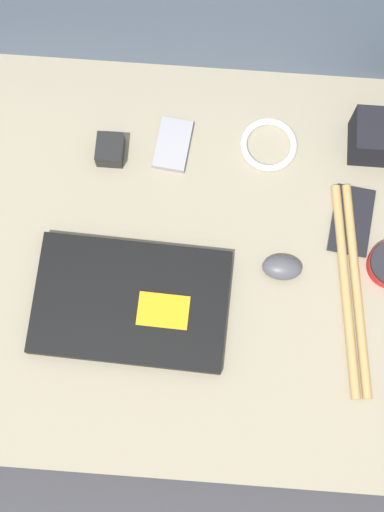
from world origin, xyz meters
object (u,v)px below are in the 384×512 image
(computer_mouse, at_px, (282,268))
(phone_black, at_px, (351,220))
(charger_brick, at_px, (110,150))
(laptop, at_px, (131,302))
(phone_silver, at_px, (173,145))

(computer_mouse, bearing_deg, phone_black, 40.09)
(computer_mouse, xyz_separation_m, charger_brick, (-0.33, 0.20, 0.00))
(computer_mouse, height_order, charger_brick, charger_brick)
(phone_black, relative_size, charger_brick, 2.42)
(laptop, bearing_deg, phone_black, 27.33)
(phone_silver, bearing_deg, computer_mouse, -40.19)
(computer_mouse, xyz_separation_m, phone_black, (0.13, 0.10, -0.01))
(charger_brick, bearing_deg, phone_black, -12.35)
(phone_silver, distance_m, charger_brick, 0.12)
(phone_silver, xyz_separation_m, charger_brick, (-0.12, -0.02, 0.01))
(phone_black, height_order, charger_brick, charger_brick)
(phone_black, distance_m, charger_brick, 0.47)
(computer_mouse, relative_size, phone_black, 0.53)
(charger_brick, bearing_deg, laptop, -76.96)
(computer_mouse, distance_m, phone_silver, 0.31)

